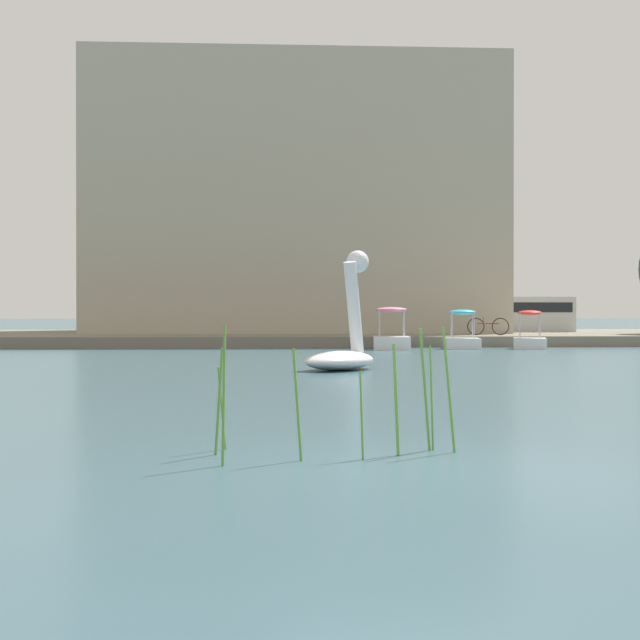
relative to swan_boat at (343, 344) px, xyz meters
The scene contains 10 objects.
ground_plane 16.13m from the swan_boat, 92.93° to the right, with size 471.86×471.86×0.00m, color #385966.
shore_bank_far 25.37m from the swan_boat, 91.86° to the left, with size 126.33×18.71×0.44m, color slate.
swan_boat is the anchor object (origin of this frame).
pedal_boat_pink 14.47m from the swan_boat, 77.40° to the left, with size 1.62×2.46×1.62m.
pedal_boat_cyan 15.75m from the swan_boat, 67.61° to the left, with size 1.60×2.24×1.52m.
pedal_boat_red 16.67m from the swan_boat, 58.97° to the left, with size 1.70×2.33×1.50m.
bicycle_parked 20.20m from the swan_boat, 66.83° to the left, with size 1.72×0.56×0.76m.
parked_van 28.49m from the swan_boat, 66.30° to the left, with size 5.04×2.01×1.75m.
apartment_block 28.45m from the swan_boat, 90.15° to the left, with size 19.71×12.91×13.01m, color #B2A893.
reed_clump_foreground 15.30m from the swan_boat, 95.15° to the right, with size 2.41×1.19×1.29m.
Camera 1 is at (-1.49, -9.29, 1.40)m, focal length 58.32 mm.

